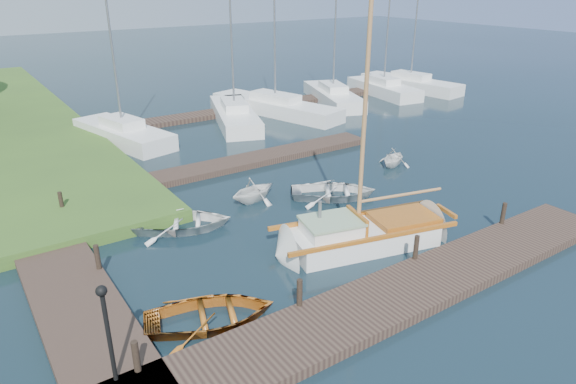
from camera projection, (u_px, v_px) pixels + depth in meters
ground at (288, 221)px, 19.47m from camera, size 160.00×160.00×0.00m
near_dock at (404, 292)px, 14.83m from camera, size 18.00×2.20×0.30m
left_dock at (52, 255)px, 16.81m from camera, size 2.20×18.00×0.30m
far_dock at (248, 161)px, 25.41m from camera, size 14.00×1.60×0.30m
pontoon at (279, 104)px, 36.80m from camera, size 30.00×1.60×0.30m
mooring_post_0 at (136, 356)px, 11.51m from camera, size 0.16×0.16×0.80m
mooring_post_1 at (300, 293)px, 13.83m from camera, size 0.16×0.16×0.80m
mooring_post_2 at (416, 247)px, 16.15m from camera, size 0.16×0.16×0.80m
mooring_post_3 at (503, 213)px, 18.48m from camera, size 0.16×0.16×0.80m
mooring_post_4 at (97, 257)px, 15.59m from camera, size 0.16×0.16×0.80m
mooring_post_5 at (61, 202)px, 19.41m from camera, size 0.16×0.16×0.80m
lamp_post at (106, 321)px, 10.80m from camera, size 0.24×0.24×2.44m
sailboat at (367, 236)px, 17.63m from camera, size 7.41×3.55×9.83m
dinghy at (211, 311)px, 13.63m from camera, size 4.08×3.46×0.72m
tender_a at (182, 220)px, 18.74m from camera, size 4.29×3.82×0.73m
tender_b at (253, 188)px, 21.04m from camera, size 2.44×2.20×1.13m
tender_c at (333, 189)px, 21.43m from camera, size 4.35×4.06×0.73m
tender_d at (394, 156)px, 25.02m from camera, size 2.44×2.31×1.02m
marina_boat_0 at (123, 132)px, 28.59m from camera, size 3.85×7.53×11.44m
marina_boat_2 at (235, 113)px, 32.46m from camera, size 4.90×8.53×12.55m
marina_boat_3 at (275, 105)px, 34.54m from camera, size 4.84×10.19×12.60m
marina_boat_5 at (333, 95)px, 37.62m from camera, size 4.84×8.36×11.37m
marina_boat_6 at (383, 88)px, 40.12m from camera, size 3.24×7.44×9.07m
marina_boat_7 at (410, 83)px, 41.92m from camera, size 3.44×8.88×11.49m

